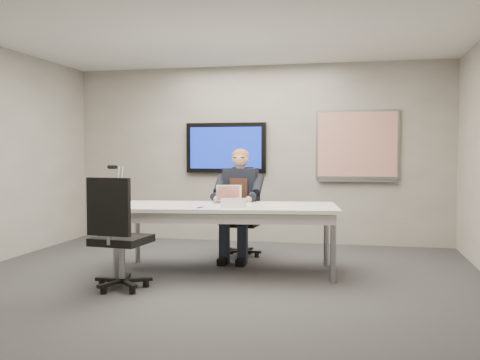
% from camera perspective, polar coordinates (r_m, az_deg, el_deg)
% --- Properties ---
extents(floor, '(6.00, 6.00, 0.02)m').
position_cam_1_polar(floor, '(5.75, -3.55, -11.35)').
color(floor, '#323234').
rests_on(floor, ground).
extents(ceiling, '(6.00, 6.00, 0.02)m').
position_cam_1_polar(ceiling, '(5.75, -3.64, 16.84)').
color(ceiling, white).
rests_on(ceiling, wall_back).
extents(wall_back, '(6.00, 0.02, 2.80)m').
position_cam_1_polar(wall_back, '(8.50, 1.86, 2.78)').
color(wall_back, gray).
rests_on(wall_back, ground).
extents(wall_front, '(6.00, 0.02, 2.80)m').
position_cam_1_polar(wall_front, '(2.81, -20.36, 2.49)').
color(wall_front, gray).
rests_on(wall_front, ground).
extents(conference_table, '(2.70, 1.41, 0.80)m').
position_cam_1_polar(conference_table, '(6.34, -1.41, -3.52)').
color(conference_table, white).
rests_on(conference_table, ground).
extents(tv_display, '(1.30, 0.09, 0.80)m').
position_cam_1_polar(tv_display, '(8.55, -1.51, 3.45)').
color(tv_display, black).
rests_on(tv_display, wall_back).
extents(whiteboard, '(1.25, 0.08, 1.10)m').
position_cam_1_polar(whiteboard, '(8.34, 12.39, 3.61)').
color(whiteboard, gray).
rests_on(whiteboard, wall_back).
extents(office_chair_far, '(0.52, 0.52, 1.04)m').
position_cam_1_polar(office_chair_far, '(7.37, 0.22, -5.61)').
color(office_chair_far, black).
rests_on(office_chair_far, ground).
extents(office_chair_near, '(0.61, 0.61, 1.17)m').
position_cam_1_polar(office_chair_near, '(5.69, -12.74, -7.80)').
color(office_chair_near, black).
rests_on(office_chair_near, ground).
extents(seated_person, '(0.46, 0.79, 1.47)m').
position_cam_1_polar(seated_person, '(7.08, -0.24, -3.77)').
color(seated_person, '#202536').
rests_on(seated_person, office_chair_far).
extents(crutch, '(0.40, 0.73, 1.31)m').
position_cam_1_polar(crutch, '(9.00, -12.96, -2.23)').
color(crutch, '#ADB0B5').
rests_on(crutch, ground).
extents(laptop, '(0.36, 0.36, 0.22)m').
position_cam_1_polar(laptop, '(6.59, -1.37, -2.00)').
color(laptop, '#B5B5B7').
rests_on(laptop, conference_table).
extents(name_tent, '(0.28, 0.13, 0.11)m').
position_cam_1_polar(name_tent, '(6.03, -0.71, -2.46)').
color(name_tent, white).
rests_on(name_tent, conference_table).
extents(pen, '(0.05, 0.14, 0.01)m').
position_cam_1_polar(pen, '(6.04, -4.27, -2.92)').
color(pen, black).
rests_on(pen, conference_table).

